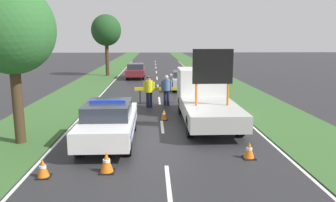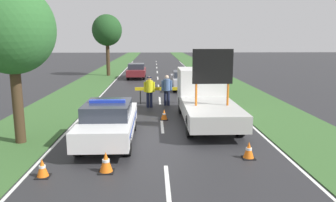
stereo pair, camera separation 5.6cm
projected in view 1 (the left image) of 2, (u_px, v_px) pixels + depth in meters
ground_plane at (163, 135)px, 12.97m from camera, size 160.00×160.00×0.00m
lane_markings at (158, 87)px, 25.72m from camera, size 7.99×61.67×0.01m
grass_verge_left at (99, 77)px, 32.33m from camera, size 3.46×120.00×0.03m
grass_verge_right at (214, 77)px, 32.85m from camera, size 3.46×120.00×0.03m
police_car at (109, 121)px, 12.02m from camera, size 1.84×4.90×1.61m
work_truck at (205, 96)px, 15.31m from camera, size 2.23×6.38×3.37m
road_barrier at (161, 90)px, 19.13m from camera, size 3.12×0.08×0.99m
police_officer at (149, 89)px, 18.09m from camera, size 0.62×0.39×1.73m
pedestrian_civilian at (167, 88)px, 18.65m from camera, size 0.63×0.40×1.74m
traffic_cone_near_police at (164, 115)px, 15.44m from camera, size 0.36×0.36×0.50m
traffic_cone_centre_front at (107, 162)px, 9.34m from camera, size 0.44×0.44×0.61m
traffic_cone_near_truck at (208, 94)px, 20.54m from camera, size 0.49×0.49×0.68m
traffic_cone_behind_barrier at (249, 150)px, 10.44m from camera, size 0.40×0.40×0.55m
traffic_cone_lane_edge at (43, 168)px, 9.01m from camera, size 0.38×0.38×0.53m
queued_car_sedan_silver at (183, 79)px, 24.73m from camera, size 1.71×4.29×1.39m
queued_car_wagon_maroon at (136, 71)px, 31.67m from camera, size 1.71×4.29×1.43m
roadside_tree_near_left at (11, 30)px, 11.25m from camera, size 2.99×2.99×5.68m
roadside_tree_near_right at (106, 31)px, 33.04m from camera, size 3.00×3.00×6.20m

